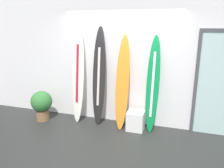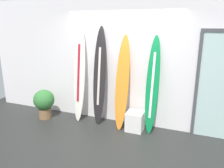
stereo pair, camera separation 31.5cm
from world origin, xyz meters
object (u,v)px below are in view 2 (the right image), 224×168
surfboard_ivory (79,73)px  surfboard_emerald (152,85)px  potted_plant (44,102)px  display_block_left (135,121)px  surfboard_charcoal (99,76)px  surfboard_sunset (122,83)px

surfboard_ivory → surfboard_emerald: bearing=0.4°
surfboard_ivory → potted_plant: (-0.84, -0.27, -0.71)m
display_block_left → potted_plant: bearing=-175.2°
potted_plant → surfboard_charcoal: bearing=12.0°
surfboard_emerald → display_block_left: surfboard_emerald is taller
surfboard_ivory → potted_plant: surfboard_ivory is taller
surfboard_emerald → potted_plant: 2.62m
surfboard_emerald → display_block_left: (-0.32, -0.10, -0.80)m
surfboard_emerald → surfboard_sunset: bearing=-176.2°
surfboard_emerald → surfboard_ivory: bearing=-179.6°
surfboard_ivory → display_block_left: (1.38, -0.09, -0.92)m
surfboard_sunset → potted_plant: 2.00m
surfboard_charcoal → potted_plant: (-1.35, -0.28, -0.68)m
surfboard_ivory → surfboard_emerald: 1.70m
surfboard_ivory → surfboard_sunset: bearing=-1.6°
surfboard_ivory → display_block_left: surfboard_ivory is taller
surfboard_emerald → potted_plant: (-2.53, -0.28, -0.60)m
surfboard_sunset → surfboard_emerald: 0.64m
surfboard_charcoal → surfboard_emerald: bearing=-0.1°
surfboard_charcoal → surfboard_sunset: bearing=-4.5°
surfboard_sunset → surfboard_emerald: size_ratio=1.00×
surfboard_ivory → potted_plant: bearing=-162.0°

